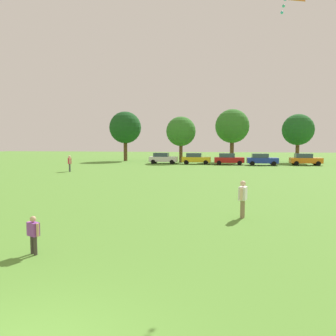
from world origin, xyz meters
The scene contains 13 objects.
ground_plane centered at (0.00, 30.00, 0.00)m, with size 160.00×160.00×0.00m, color #568C33.
child_kite_flyer centered at (-2.37, 4.37, 0.66)m, with size 0.48×0.35×1.12m.
adult_bystander centered at (3.82, 10.00, 0.95)m, with size 0.42×0.74×1.60m.
bystander_near_trees centered at (-13.87, 29.48, 1.08)m, with size 0.60×0.75×1.81m.
parked_car_white_0 centered at (-6.15, 44.93, 0.86)m, with size 4.30×2.02×1.68m.
parked_car_yellow_1 centered at (-1.03, 44.69, 0.86)m, with size 4.30×2.02×1.68m.
parked_car_red_2 centered at (3.85, 44.17, 0.86)m, with size 4.30×2.02×1.68m.
parked_car_blue_3 centered at (8.52, 43.61, 0.86)m, with size 4.30×2.02×1.68m.
parked_car_orange_4 centered at (14.66, 44.68, 0.86)m, with size 4.30×2.02×1.68m.
tree_far_left centered at (-14.11, 51.23, 5.91)m, with size 5.61×5.61×8.75m.
tree_left centered at (-3.77, 48.19, 5.05)m, with size 4.80×4.80×7.49m.
tree_right centered at (4.52, 51.84, 6.01)m, with size 5.71×5.71×8.91m.
tree_far_right centered at (15.09, 51.70, 5.34)m, with size 5.08×5.08×7.91m.
Camera 1 is at (2.94, -3.85, 3.20)m, focal length 34.28 mm.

